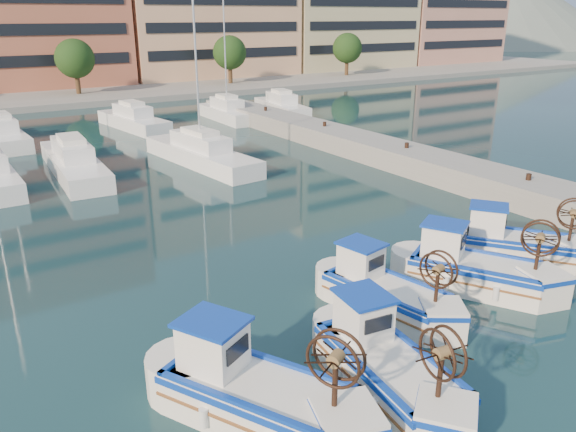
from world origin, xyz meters
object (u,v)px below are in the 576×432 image
object	(u,v)px
fishing_boat_b	(385,364)
fishing_boat_c	(384,291)
fishing_boat_d	(473,268)
fishing_boat_e	(513,243)
fishing_boat_a	(254,391)

from	to	relation	value
fishing_boat_b	fishing_boat_c	size ratio (longest dim) A/B	1.06
fishing_boat_d	fishing_boat_e	distance (m)	3.06
fishing_boat_a	fishing_boat_c	world-z (taller)	fishing_boat_a
fishing_boat_c	fishing_boat_d	world-z (taller)	fishing_boat_d
fishing_boat_c	fishing_boat_d	distance (m)	3.47
fishing_boat_b	fishing_boat_c	bearing A→B (deg)	55.30
fishing_boat_c	fishing_boat_e	xyz separation A→B (m)	(6.43, 0.26, 0.02)
fishing_boat_a	fishing_boat_c	size ratio (longest dim) A/B	1.12
fishing_boat_b	fishing_boat_e	distance (m)	9.48
fishing_boat_b	fishing_boat_d	distance (m)	6.46
fishing_boat_a	fishing_boat_b	world-z (taller)	fishing_boat_a
fishing_boat_a	fishing_boat_d	world-z (taller)	fishing_boat_a
fishing_boat_b	fishing_boat_a	bearing A→B (deg)	173.28
fishing_boat_a	fishing_boat_b	size ratio (longest dim) A/B	1.06
fishing_boat_d	fishing_boat_e	bearing A→B (deg)	-16.83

